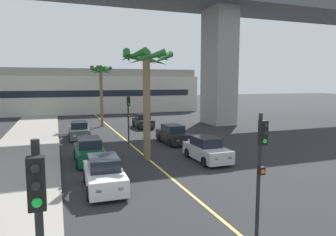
% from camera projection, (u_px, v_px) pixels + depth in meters
% --- Properties ---
extents(sidewalk_left, '(4.80, 80.00, 0.15)m').
position_uv_depth(sidewalk_left, '(13.00, 179.00, 16.18)').
color(sidewalk_left, gray).
rests_on(sidewalk_left, ground).
extents(lane_stripe_center, '(0.14, 56.00, 0.01)m').
position_uv_depth(lane_stripe_center, '(128.00, 142.00, 26.37)').
color(lane_stripe_center, '#DBCC4C').
rests_on(lane_stripe_center, ground).
extents(pier_building_backdrop, '(35.84, 8.04, 7.27)m').
position_uv_depth(pier_building_backdrop, '(91.00, 91.00, 52.13)').
color(pier_building_backdrop, beige).
rests_on(pier_building_backdrop, ground).
extents(car_queue_front, '(1.84, 4.10, 1.56)m').
position_uv_depth(car_queue_front, '(89.00, 151.00, 19.74)').
color(car_queue_front, '#0C4728').
rests_on(car_queue_front, ground).
extents(car_queue_second, '(1.86, 4.11, 1.56)m').
position_uv_depth(car_queue_second, '(207.00, 150.00, 20.13)').
color(car_queue_second, '#B7BABF').
rests_on(car_queue_second, ground).
extents(car_queue_third, '(1.94, 4.16, 1.56)m').
position_uv_depth(car_queue_third, '(173.00, 135.00, 25.85)').
color(car_queue_third, black).
rests_on(car_queue_third, ground).
extents(car_queue_fourth, '(1.94, 4.16, 1.56)m').
position_uv_depth(car_queue_fourth, '(143.00, 121.00, 34.83)').
color(car_queue_fourth, black).
rests_on(car_queue_fourth, ground).
extents(car_queue_fifth, '(1.94, 4.15, 1.56)m').
position_uv_depth(car_queue_fifth, '(79.00, 131.00, 27.96)').
color(car_queue_fifth, '#4C5156').
rests_on(car_queue_fifth, ground).
extents(car_queue_sixth, '(1.92, 4.15, 1.56)m').
position_uv_depth(car_queue_sixth, '(104.00, 174.00, 14.82)').
color(car_queue_sixth, white).
rests_on(car_queue_sixth, ground).
extents(traffic_light_median_near, '(0.24, 0.37, 4.20)m').
position_uv_depth(traffic_light_median_near, '(261.00, 161.00, 9.58)').
color(traffic_light_median_near, black).
rests_on(traffic_light_median_near, ground).
extents(traffic_light_median_far, '(0.24, 0.37, 4.20)m').
position_uv_depth(traffic_light_median_far, '(128.00, 112.00, 25.14)').
color(traffic_light_median_far, black).
rests_on(traffic_light_median_far, ground).
extents(palm_tree_near_median, '(2.59, 2.63, 7.07)m').
position_uv_depth(palm_tree_near_median, '(101.00, 77.00, 35.12)').
color(palm_tree_near_median, brown).
rests_on(palm_tree_near_median, ground).
extents(palm_tree_mid_median, '(3.60, 3.63, 7.29)m').
position_uv_depth(palm_tree_mid_median, '(147.00, 74.00, 19.80)').
color(palm_tree_mid_median, brown).
rests_on(palm_tree_mid_median, ground).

